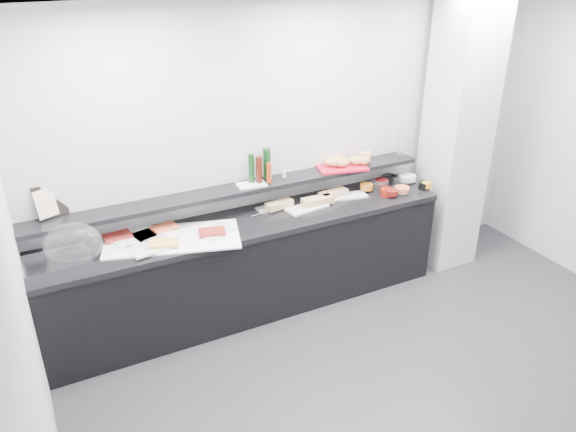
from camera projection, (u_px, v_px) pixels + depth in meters
name	position (u px, v px, depth m)	size (l,w,h in m)	color
ground	(431.00, 402.00, 4.14)	(5.00, 5.00, 0.00)	#2D2D30
back_wall	(305.00, 149.00, 5.15)	(5.00, 0.02, 2.70)	#B8BABF
ceiling	(488.00, 18.00, 2.95)	(5.00, 5.00, 0.00)	white
column	(457.00, 136.00, 5.48)	(0.50, 0.50, 2.70)	silver
buffet_cabinet	(251.00, 268.00, 5.03)	(3.60, 0.60, 0.85)	black
counter_top	(249.00, 223.00, 4.83)	(3.62, 0.62, 0.05)	black
wall_shelf	(240.00, 189.00, 4.86)	(3.60, 0.25, 0.04)	black
cloche_base	(54.00, 262.00, 4.17)	(0.51, 0.34, 0.04)	silver
cloche_dome	(73.00, 244.00, 4.19)	(0.43, 0.29, 0.34)	silver
linen_runner	(172.00, 239.00, 4.52)	(1.07, 0.51, 0.01)	white
platter_meat_a	(134.00, 238.00, 4.50)	(0.33, 0.22, 0.01)	white
food_meat_a	(117.00, 236.00, 4.49)	(0.22, 0.14, 0.02)	maroon
platter_salmon	(152.00, 234.00, 4.56)	(0.29, 0.19, 0.01)	white
food_salmon	(164.00, 227.00, 4.63)	(0.20, 0.13, 0.02)	#F05A31
platter_cheese	(152.00, 247.00, 4.36)	(0.34, 0.23, 0.01)	silver
food_cheese	(164.00, 243.00, 4.38)	(0.23, 0.14, 0.02)	#E1B557
platter_meat_b	(217.00, 231.00, 4.60)	(0.28, 0.19, 0.01)	silver
food_meat_b	(212.00, 232.00, 4.56)	(0.21, 0.14, 0.02)	maroon
sandwich_plate_left	(273.00, 207.00, 5.05)	(0.30, 0.13, 0.01)	silver
sandwich_food_left	(279.00, 204.00, 5.02)	(0.25, 0.10, 0.06)	tan
tongs_left	(259.00, 214.00, 4.90)	(0.01, 0.01, 0.16)	silver
sandwich_plate_mid	(307.00, 208.00, 5.04)	(0.39, 0.17, 0.01)	silver
sandwich_food_mid	(318.00, 201.00, 5.09)	(0.29, 0.11, 0.06)	tan
tongs_mid	(305.00, 209.00, 5.00)	(0.01, 0.01, 0.16)	#BABCC2
sandwich_plate_right	(348.00, 196.00, 5.27)	(0.35, 0.15, 0.01)	white
sandwich_food_right	(333.00, 194.00, 5.23)	(0.28, 0.11, 0.06)	tan
tongs_right	(341.00, 199.00, 5.18)	(0.01, 0.01, 0.16)	silver
bowl_glass_fruit	(379.00, 185.00, 5.45)	(0.19, 0.19, 0.07)	white
fill_glass_fruit	(366.00, 186.00, 5.38)	(0.12, 0.12, 0.05)	#C66D1B
bowl_black_jam	(389.00, 179.00, 5.58)	(0.15, 0.15, 0.07)	black
fill_black_jam	(381.00, 182.00, 5.48)	(0.13, 0.13, 0.05)	#4E0B0C
bowl_glass_cream	(401.00, 180.00, 5.55)	(0.20, 0.20, 0.07)	silver
fill_glass_cream	(407.00, 178.00, 5.58)	(0.17, 0.17, 0.05)	silver
bowl_red_jam	(386.00, 192.00, 5.29)	(0.12, 0.12, 0.07)	maroon
fill_red_jam	(392.00, 192.00, 5.25)	(0.11, 0.11, 0.05)	#5C0F0D
bowl_glass_salmon	(400.00, 191.00, 5.30)	(0.15, 0.15, 0.07)	white
fill_glass_salmon	(402.00, 189.00, 5.32)	(0.13, 0.13, 0.05)	#DD5D36
bowl_black_fruit	(424.00, 185.00, 5.43)	(0.11, 0.11, 0.07)	black
fill_black_fruit	(427.00, 185.00, 5.41)	(0.09, 0.09, 0.05)	orange
framed_print	(50.00, 201.00, 4.28)	(0.23, 0.02, 0.26)	black
print_art	(46.00, 203.00, 4.24)	(0.16, 0.00, 0.22)	beige
condiment_tray	(252.00, 185.00, 4.89)	(0.25, 0.15, 0.01)	white
bottle_green_a	(251.00, 168.00, 4.87)	(0.05, 0.05, 0.26)	#0F3815
bottle_brown	(259.00, 170.00, 4.86)	(0.06, 0.06, 0.24)	#3D140B
bottle_green_b	(267.00, 163.00, 4.94)	(0.07, 0.07, 0.28)	#0F3713
bottle_hot	(269.00, 173.00, 4.87)	(0.04, 0.04, 0.18)	#A8300C
shaker_salt	(270.00, 175.00, 4.98)	(0.03, 0.03, 0.07)	silver
shaker_pepper	(284.00, 174.00, 5.00)	(0.03, 0.03, 0.07)	white
bread_tray	(341.00, 166.00, 5.27)	(0.46, 0.32, 0.02)	#B21329
bread_roll_nw	(331.00, 161.00, 5.25)	(0.15, 0.09, 0.08)	tan
bread_roll_n	(339.00, 158.00, 5.33)	(0.12, 0.08, 0.08)	tan
bread_roll_ne	(367.00, 155.00, 5.40)	(0.12, 0.08, 0.08)	tan
bread_roll_sw	(343.00, 163.00, 5.21)	(0.15, 0.10, 0.08)	#C57B4B
bread_roll_s	(365.00, 160.00, 5.27)	(0.13, 0.08, 0.08)	#C2864A
bread_roll_se	(357.00, 160.00, 5.27)	(0.15, 0.10, 0.08)	#AC8A41
bread_roll_midw	(335.00, 162.00, 5.22)	(0.15, 0.09, 0.08)	#B18843
bread_roll_mide	(363.00, 155.00, 5.39)	(0.12, 0.08, 0.08)	#B19143
carafe	(402.00, 143.00, 5.46)	(0.09, 0.09, 0.30)	silver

